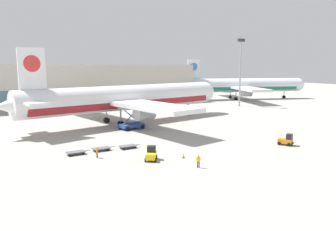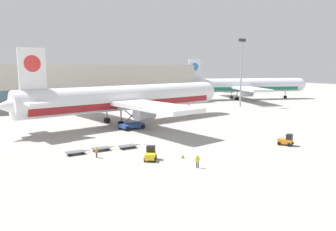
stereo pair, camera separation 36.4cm
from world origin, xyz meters
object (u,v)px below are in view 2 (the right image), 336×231
light_mast (241,67)px  baggage_dolly_second (101,148)px  baggage_tug_foreground (286,140)px  ground_crew_far (96,151)px  airplane_distant (242,86)px  airplane_main (126,99)px  ground_crew_near (198,160)px  baggage_tug_mid (151,154)px  traffic_cone_near (183,155)px  baggage_dolly_lead (75,152)px  baggage_dolly_third (128,146)px  scissor_lift_loader (132,120)px

light_mast → baggage_dolly_second: bearing=-149.6°
baggage_tug_foreground → ground_crew_far: bearing=-133.0°
airplane_distant → ground_crew_far: (-77.41, -56.37, -4.58)m
baggage_tug_foreground → baggage_dolly_second: bearing=-140.3°
airplane_main → ground_crew_near: airplane_main is taller
airplane_main → ground_crew_near: size_ratio=32.59×
baggage_tug_mid → baggage_tug_foreground: bearing=-64.9°
baggage_tug_foreground → traffic_cone_near: baggage_tug_foreground is taller
baggage_dolly_lead → ground_crew_far: 4.09m
ground_crew_far → airplane_main: bearing=-27.6°
baggage_dolly_third → baggage_dolly_lead: bearing=176.5°
airplane_main → traffic_cone_near: (-3.75, -32.25, -5.45)m
baggage_tug_foreground → baggage_tug_mid: size_ratio=1.00×
baggage_tug_foreground → ground_crew_far: baggage_tug_foreground is taller
airplane_distant → baggage_dolly_third: (-71.25, -53.33, -5.15)m
airplane_main → ground_crew_far: (-14.92, -25.94, -4.88)m
airplane_distant → scissor_lift_loader: bearing=-130.9°
baggage_dolly_lead → traffic_cone_near: traffic_cone_near is taller
scissor_lift_loader → baggage_dolly_second: bearing=-138.7°
airplane_main → ground_crew_near: (-4.49, -37.23, -4.80)m
baggage_dolly_second → traffic_cone_near: traffic_cone_near is taller
baggage_dolly_lead → ground_crew_near: bearing=-50.5°
baggage_dolly_second → ground_crew_near: (8.61, -14.93, 0.65)m
scissor_lift_loader → ground_crew_near: size_ratio=3.22×
airplane_distant → traffic_cone_near: bearing=-118.1°
ground_crew_far → baggage_dolly_second: bearing=-24.3°
airplane_distant → scissor_lift_loader: (-64.14, -37.84, -3.56)m
airplane_main → baggage_dolly_third: size_ratio=15.45×
airplane_distant → baggage_tug_mid: 93.86m
baggage_tug_mid → ground_crew_far: baggage_tug_mid is taller
airplane_distant → baggage_dolly_lead: bearing=-127.8°
airplane_main → airplane_distant: airplane_main is taller
traffic_cone_near → scissor_lift_loader: bearing=85.2°
baggage_tug_mid → airplane_distant: bearing=-16.7°
airplane_main → airplane_distant: size_ratio=1.08×
light_mast → traffic_cone_near: 68.23m
baggage_tug_foreground → baggage_dolly_second: (-29.03, 11.77, -0.49)m
baggage_dolly_lead → baggage_dolly_third: same height
scissor_lift_loader → baggage_dolly_lead: scissor_lift_loader is taller
ground_crew_near → airplane_distant: bearing=-95.0°
ground_crew_far → baggage_tug_foreground: bearing=-102.5°
ground_crew_far → traffic_cone_near: bearing=-117.2°
ground_crew_near → baggage_dolly_second: bearing=-20.3°
light_mast → baggage_dolly_lead: bearing=-151.0°
airplane_distant → baggage_dolly_second: size_ratio=14.29×
baggage_dolly_second → traffic_cone_near: bearing=-48.5°
ground_crew_far → traffic_cone_near: (11.17, -6.31, -0.58)m
ground_crew_near → baggage_dolly_third: bearing=-33.7°
airplane_main → baggage_dolly_lead: 28.99m
light_mast → traffic_cone_near: bearing=-138.1°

